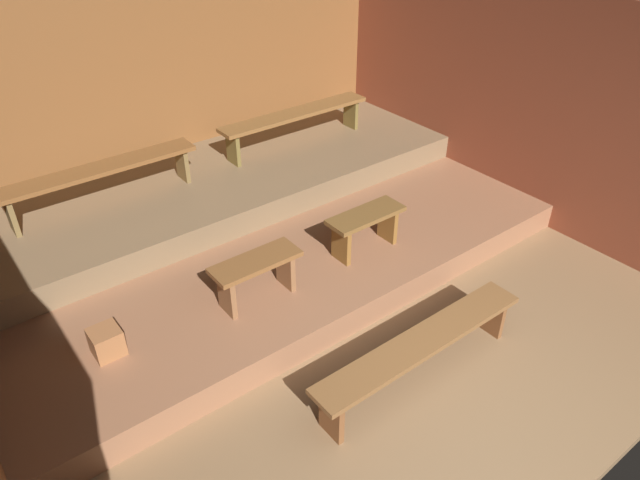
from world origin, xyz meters
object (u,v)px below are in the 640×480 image
at_px(bench_lower_left, 256,271).
at_px(bench_floor_center, 421,346).
at_px(bench_middle_right, 295,118).
at_px(bench_middle_left, 100,174).
at_px(wooden_crate_lower, 107,342).
at_px(bench_lower_right, 366,224).

bearing_deg(bench_lower_left, bench_floor_center, -64.53).
bearing_deg(bench_floor_center, bench_middle_right, 70.40).
bearing_deg(bench_middle_left, bench_floor_center, -69.72).
distance_m(bench_middle_left, wooden_crate_lower, 2.05).
xyz_separation_m(bench_lower_right, wooden_crate_lower, (-2.61, 0.15, -0.19)).
height_order(bench_lower_left, bench_lower_right, same).
bearing_deg(bench_floor_center, bench_middle_left, 110.28).
xyz_separation_m(bench_middle_left, bench_middle_right, (2.46, 0.00, 0.00)).
relative_size(bench_middle_left, bench_middle_right, 1.00).
height_order(bench_floor_center, wooden_crate_lower, wooden_crate_lower).
bearing_deg(wooden_crate_lower, bench_middle_right, 30.01).
distance_m(bench_lower_right, bench_middle_left, 2.75).
xyz_separation_m(bench_lower_left, bench_middle_right, (1.87, 2.00, 0.33)).
bearing_deg(bench_middle_left, wooden_crate_lower, -111.81).
xyz_separation_m(bench_floor_center, bench_lower_right, (0.62, 1.39, 0.24)).
height_order(bench_lower_left, wooden_crate_lower, bench_lower_left).
height_order(bench_middle_left, bench_middle_right, same).
bearing_deg(bench_lower_left, bench_lower_right, 0.00).
distance_m(bench_lower_left, bench_middle_left, 2.11).
height_order(bench_lower_right, wooden_crate_lower, bench_lower_right).
relative_size(bench_middle_left, wooden_crate_lower, 8.73).
bearing_deg(bench_middle_right, bench_lower_right, -106.45).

